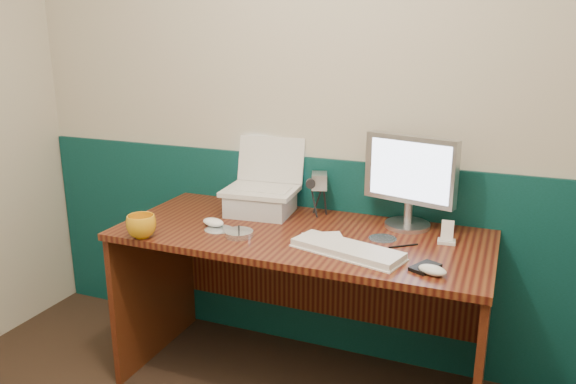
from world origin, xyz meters
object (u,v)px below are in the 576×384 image
at_px(monitor, 410,182).
at_px(camcorder, 319,192).
at_px(desk, 301,311).
at_px(keyboard, 347,250).
at_px(mug, 141,226).
at_px(laptop, 260,164).

bearing_deg(monitor, camcorder, -166.47).
bearing_deg(desk, camcorder, 91.51).
distance_m(monitor, keyboard, 0.47).
bearing_deg(mug, keyboard, 10.18).
xyz_separation_m(keyboard, mug, (-0.85, -0.15, 0.04)).
relative_size(monitor, camcorder, 1.85).
bearing_deg(laptop, desk, -37.40).
bearing_deg(keyboard, desk, 163.15).
height_order(laptop, monitor, monitor).
bearing_deg(mug, camcorder, 43.61).
height_order(desk, keyboard, keyboard).
xyz_separation_m(laptop, monitor, (0.68, 0.07, -0.03)).
relative_size(laptop, mug, 2.70).
bearing_deg(desk, mug, -152.64).
bearing_deg(monitor, keyboard, -96.71).
relative_size(desk, mug, 12.94).
bearing_deg(monitor, laptop, -159.04).
height_order(mug, camcorder, camcorder).
bearing_deg(keyboard, laptop, 162.88).
xyz_separation_m(desk, mug, (-0.60, -0.31, 0.42)).
relative_size(monitor, keyboard, 0.93).
height_order(keyboard, camcorder, camcorder).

